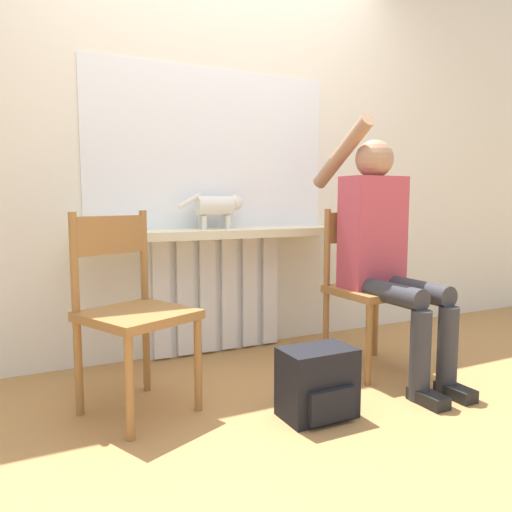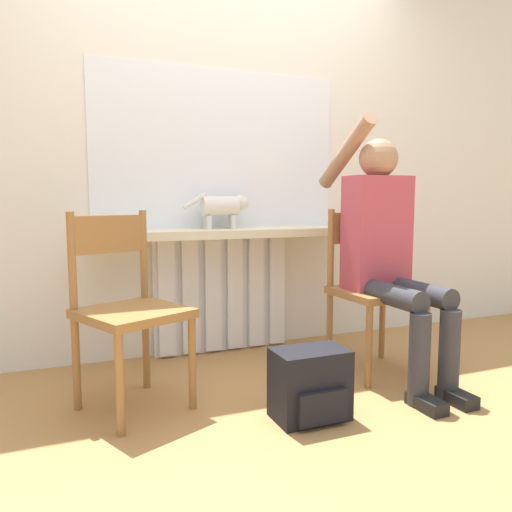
{
  "view_description": "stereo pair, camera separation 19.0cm",
  "coord_description": "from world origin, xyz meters",
  "views": [
    {
      "loc": [
        -1.16,
        -1.75,
        0.96
      ],
      "look_at": [
        0.0,
        0.59,
        0.67
      ],
      "focal_mm": 35.0,
      "sensor_mm": 36.0,
      "label": 1
    },
    {
      "loc": [
        -0.99,
        -1.83,
        0.96
      ],
      "look_at": [
        0.0,
        0.59,
        0.67
      ],
      "focal_mm": 35.0,
      "sensor_mm": 36.0,
      "label": 2
    }
  ],
  "objects": [
    {
      "name": "windowsill",
      "position": [
        0.0,
        1.05,
        0.76
      ],
      "size": [
        1.64,
        0.31,
        0.05
      ],
      "color": "beige",
      "rests_on": "radiator"
    },
    {
      "name": "radiator",
      "position": [
        -0.0,
        1.15,
        0.37
      ],
      "size": [
        0.88,
        0.08,
        0.74
      ],
      "color": "white",
      "rests_on": "ground_plane"
    },
    {
      "name": "chair_left",
      "position": [
        -0.68,
        0.48,
        0.48
      ],
      "size": [
        0.56,
        0.56,
        0.91
      ],
      "rotation": [
        0.0,
        0.0,
        0.42
      ],
      "color": "#9E6B38",
      "rests_on": "ground_plane"
    },
    {
      "name": "cat",
      "position": [
        -0.01,
        1.09,
        0.92
      ],
      "size": [
        0.42,
        0.12,
        0.22
      ],
      "color": "silver",
      "rests_on": "windowsill"
    },
    {
      "name": "window_glass",
      "position": [
        0.0,
        1.2,
        1.27
      ],
      "size": [
        1.57,
        0.01,
        0.98
      ],
      "color": "white",
      "rests_on": "windowsill"
    },
    {
      "name": "chair_right",
      "position": [
        0.66,
        0.48,
        0.48
      ],
      "size": [
        0.44,
        0.44,
        0.91
      ],
      "rotation": [
        0.0,
        0.0,
        0.02
      ],
      "color": "#9E6B38",
      "rests_on": "ground_plane"
    },
    {
      "name": "ground_plane",
      "position": [
        0.0,
        0.0,
        0.0
      ],
      "size": [
        12.0,
        12.0,
        0.0
      ],
      "primitive_type": "plane",
      "color": "#B27F47"
    },
    {
      "name": "backpack",
      "position": [
        0.04,
        0.04,
        0.15
      ],
      "size": [
        0.32,
        0.24,
        0.31
      ],
      "color": "black",
      "rests_on": "ground_plane"
    },
    {
      "name": "wall_with_window",
      "position": [
        0.0,
        1.23,
        1.35
      ],
      "size": [
        7.0,
        0.06,
        2.7
      ],
      "color": "white",
      "rests_on": "ground_plane"
    },
    {
      "name": "person",
      "position": [
        0.67,
        0.36,
        0.72
      ],
      "size": [
        0.36,
        1.03,
        1.41
      ],
      "color": "#333338",
      "rests_on": "ground_plane"
    }
  ]
}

